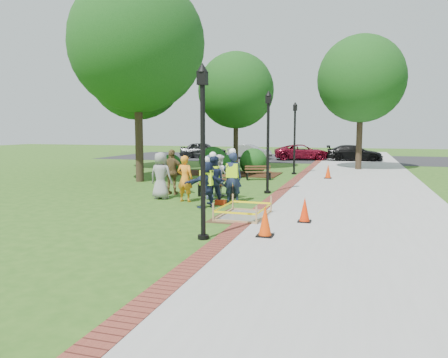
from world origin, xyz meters
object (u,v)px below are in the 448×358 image
(lamp_near, at_px, (203,138))
(hivis_worker_a, at_px, (206,182))
(hivis_worker_b, at_px, (232,176))
(wet_concrete_pad, at_px, (244,209))
(bench_near, at_px, (217,190))
(cone_front, at_px, (265,222))
(hivis_worker_c, at_px, (213,178))

(lamp_near, relative_size, hivis_worker_a, 2.41)
(lamp_near, xyz_separation_m, hivis_worker_a, (-1.34, 4.07, -1.60))
(hivis_worker_b, bearing_deg, hivis_worker_a, -114.23)
(lamp_near, relative_size, hivis_worker_b, 2.13)
(wet_concrete_pad, distance_m, hivis_worker_a, 2.10)
(wet_concrete_pad, height_order, hivis_worker_a, hivis_worker_a)
(wet_concrete_pad, bearing_deg, bench_near, 119.61)
(wet_concrete_pad, height_order, bench_near, bench_near)
(bench_near, bearing_deg, cone_front, -61.50)
(cone_front, xyz_separation_m, hivis_worker_a, (-2.76, 3.43, 0.50))
(cone_front, distance_m, lamp_near, 2.61)
(cone_front, height_order, lamp_near, lamp_near)
(bench_near, xyz_separation_m, hivis_worker_b, (0.91, -1.02, 0.70))
(bench_near, xyz_separation_m, cone_front, (3.10, -5.71, 0.10))
(wet_concrete_pad, xyz_separation_m, hivis_worker_b, (-1.05, 2.43, 0.75))
(hivis_worker_a, bearing_deg, cone_front, -51.14)
(hivis_worker_b, xyz_separation_m, hivis_worker_c, (-0.59, -0.48, -0.05))
(bench_near, bearing_deg, hivis_worker_c, -78.21)
(bench_near, height_order, hivis_worker_a, hivis_worker_a)
(wet_concrete_pad, height_order, lamp_near, lamp_near)
(lamp_near, relative_size, hivis_worker_c, 2.26)
(bench_near, distance_m, hivis_worker_c, 1.66)
(wet_concrete_pad, xyz_separation_m, cone_front, (1.14, -2.26, 0.15))
(wet_concrete_pad, relative_size, bench_near, 1.35)
(hivis_worker_c, bearing_deg, bench_near, 101.79)
(hivis_worker_b, bearing_deg, wet_concrete_pad, -66.58)
(cone_front, bearing_deg, lamp_near, -155.40)
(cone_front, distance_m, hivis_worker_c, 5.08)
(hivis_worker_a, distance_m, hivis_worker_c, 0.79)
(bench_near, height_order, cone_front, bench_near)
(cone_front, relative_size, hivis_worker_a, 0.46)
(wet_concrete_pad, bearing_deg, hivis_worker_b, 113.42)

